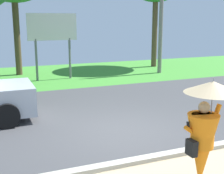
{
  "coord_description": "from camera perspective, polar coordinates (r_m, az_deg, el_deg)",
  "views": [
    {
      "loc": [
        -3.5,
        -7.79,
        3.18
      ],
      "look_at": [
        0.08,
        1.0,
        1.1
      ],
      "focal_mm": 49.51,
      "sensor_mm": 36.0,
      "label": 1
    }
  ],
  "objects": [
    {
      "name": "monk_pedestrian",
      "position": [
        6.14,
        16.72,
        -7.68
      ],
      "size": [
        1.11,
        1.07,
        2.13
      ],
      "rotation": [
        0.0,
        0.0,
        -0.2
      ],
      "color": "orange",
      "rests_on": "ground_plane"
    },
    {
      "name": "roadside_billboard",
      "position": [
        16.78,
        -10.95,
        9.99
      ],
      "size": [
        2.6,
        0.12,
        3.5
      ],
      "color": "slate",
      "rests_on": "ground_plane"
    },
    {
      "name": "ground_plane",
      "position": [
        11.74,
        -3.96,
        -3.63
      ],
      "size": [
        40.0,
        22.0,
        0.2
      ],
      "color": "#424244"
    },
    {
      "name": "utility_pole",
      "position": [
        18.82,
        9.07,
        12.99
      ],
      "size": [
        1.8,
        0.24,
        6.52
      ],
      "color": "gray",
      "rests_on": "ground_plane"
    }
  ]
}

